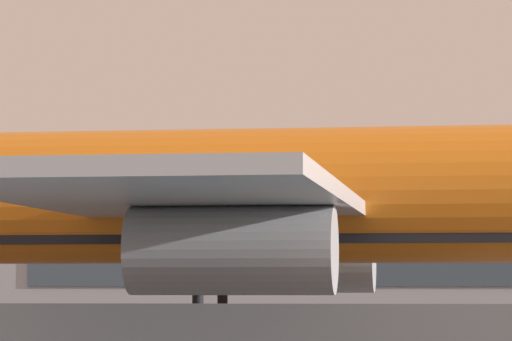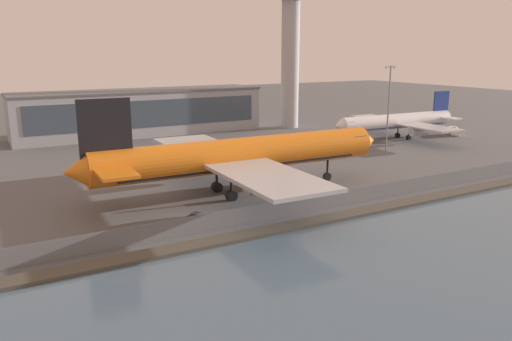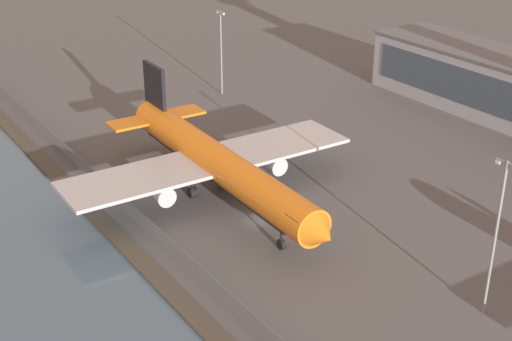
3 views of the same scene
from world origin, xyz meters
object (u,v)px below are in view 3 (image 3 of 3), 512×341
(baggage_tug, at_px, (121,184))
(apron_light_mast_apron_west, at_px, (496,231))
(apron_light_mast_apron_east, at_px, (221,48))
(cargo_jet_orange, at_px, (215,162))

(baggage_tug, distance_m, apron_light_mast_apron_west, 63.75)
(baggage_tug, xyz_separation_m, apron_light_mast_apron_east, (-33.02, 40.58, 10.26))
(cargo_jet_orange, xyz_separation_m, apron_light_mast_apron_west, (45.84, 11.71, 5.05))
(baggage_tug, bearing_deg, apron_light_mast_apron_west, 21.67)
(apron_light_mast_apron_west, relative_size, apron_light_mast_apron_east, 1.07)
(apron_light_mast_apron_west, xyz_separation_m, apron_light_mast_apron_east, (-91.38, 17.40, -0.74))
(cargo_jet_orange, bearing_deg, apron_light_mast_apron_west, 14.33)
(baggage_tug, height_order, apron_light_mast_apron_east, apron_light_mast_apron_east)
(cargo_jet_orange, bearing_deg, baggage_tug, -137.50)
(baggage_tug, distance_m, apron_light_mast_apron_east, 53.32)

